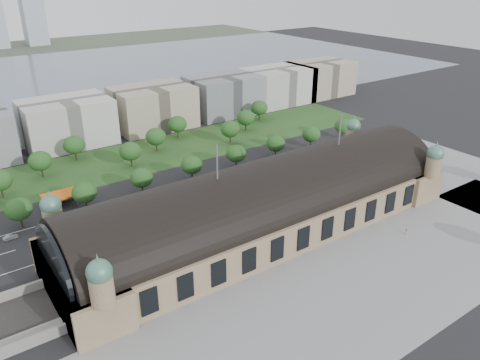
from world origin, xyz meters
TOP-DOWN VIEW (x-y plane):
  - ground at (0.00, 0.00)m, footprint 900.00×900.00m
  - station at (0.00, 0.00)m, footprint 150.00×48.40m
  - plaza_south at (10.00, -44.00)m, footprint 190.00×48.00m
  - plaza_east at (103.00, 0.00)m, footprint 56.00×100.00m
  - road_slab at (-20.00, 38.00)m, footprint 260.00×26.00m
  - grass_belt at (-15.00, 93.00)m, footprint 300.00×45.00m
  - petrol_station at (-53.91, 65.28)m, footprint 14.00×13.00m
  - lake at (0.00, 298.00)m, footprint 700.00×320.00m
  - far_shore at (0.00, 498.00)m, footprint 700.00×120.00m
  - far_tower_right at (45.00, 508.00)m, footprint 24.00×24.00m
  - office_3 at (-30.00, 133.00)m, footprint 45.00×32.00m
  - office_4 at (20.00, 133.00)m, footprint 45.00×32.00m
  - office_5 at (70.00, 133.00)m, footprint 45.00×32.00m
  - office_6 at (115.00, 133.00)m, footprint 45.00×32.00m
  - office_7 at (155.00, 133.00)m, footprint 45.00×32.00m
  - tree_row_2 at (-72.00, 53.00)m, footprint 9.60×9.60m
  - tree_row_3 at (-48.00, 53.00)m, footprint 9.60×9.60m
  - tree_row_4 at (-24.00, 53.00)m, footprint 9.60×9.60m
  - tree_row_5 at (0.00, 53.00)m, footprint 9.60×9.60m
  - tree_row_6 at (24.00, 53.00)m, footprint 9.60×9.60m
  - tree_row_7 at (48.00, 53.00)m, footprint 9.60×9.60m
  - tree_row_8 at (72.00, 53.00)m, footprint 9.60×9.60m
  - tree_row_9 at (96.00, 53.00)m, footprint 9.60×9.60m
  - tree_belt_4 at (-54.00, 95.00)m, footprint 10.40×10.40m
  - tree_belt_5 at (-35.00, 107.00)m, footprint 10.40×10.40m
  - tree_belt_6 at (-16.00, 83.00)m, footprint 10.40×10.40m
  - tree_belt_7 at (3.00, 95.00)m, footprint 10.40×10.40m
  - tree_belt_8 at (22.00, 107.00)m, footprint 10.40×10.40m
  - tree_belt_9 at (41.00, 83.00)m, footprint 10.40×10.40m
  - tree_belt_10 at (60.00, 95.00)m, footprint 10.40×10.40m
  - tree_belt_11 at (79.00, 107.00)m, footprint 10.40×10.40m
  - traffic_car_1 at (-77.31, 46.49)m, footprint 4.99×2.01m
  - traffic_car_3 at (-28.66, 38.85)m, footprint 5.47×2.29m
  - traffic_car_5 at (43.22, 37.16)m, footprint 4.16×1.75m
  - traffic_car_6 at (92.95, 36.61)m, footprint 5.67×3.01m
  - parked_car_0 at (-62.47, 25.00)m, footprint 4.90×3.48m
  - parked_car_1 at (-48.08, 25.00)m, footprint 6.03×4.98m
  - parked_car_2 at (-46.76, 25.00)m, footprint 5.26×4.20m
  - parked_car_3 at (-32.71, 25.00)m, footprint 4.98×4.29m
  - parked_car_4 at (-25.37, 25.00)m, footprint 5.04×4.13m
  - parked_car_5 at (-47.82, 21.00)m, footprint 5.24×4.70m
  - parked_car_6 at (-19.09, 21.00)m, footprint 5.02×4.40m
  - bus_west at (-8.81, 28.91)m, footprint 11.83×3.40m
  - bus_mid at (12.75, 27.26)m, footprint 13.06×3.43m
  - bus_east at (29.91, 27.00)m, footprint 11.16×2.98m
  - pedestrian_0 at (39.37, -31.74)m, footprint 0.97×0.57m

SIDE VIEW (x-z plane):
  - ground at x=0.00m, z-range 0.00..0.00m
  - plaza_south at x=10.00m, z-range -0.06..0.06m
  - plaza_east at x=103.00m, z-range -0.06..0.06m
  - road_slab at x=-20.00m, z-range -0.05..0.05m
  - grass_belt at x=-15.00m, z-range -0.05..0.05m
  - lake at x=0.00m, z-range -0.04..0.04m
  - far_shore at x=0.00m, z-range -0.07..0.07m
  - traffic_car_5 at x=43.22m, z-range 0.00..1.34m
  - parked_car_5 at x=-47.82m, z-range 0.00..1.35m
  - parked_car_6 at x=-19.09m, z-range 0.00..1.39m
  - parked_car_2 at x=-46.76m, z-range 0.00..1.43m
  - traffic_car_6 at x=92.95m, z-range 0.00..1.52m
  - parked_car_1 at x=-48.08m, z-range 0.00..1.53m
  - parked_car_0 at x=-62.47m, z-range 0.00..1.53m
  - traffic_car_3 at x=-28.66m, z-range 0.00..1.58m
  - traffic_car_1 at x=-77.31m, z-range 0.00..1.61m
  - parked_car_4 at x=-25.37m, z-range 0.00..1.62m
  - parked_car_3 at x=-32.71m, z-range 0.00..1.62m
  - pedestrian_0 at x=39.37m, z-range 0.00..1.97m
  - bus_east at x=29.91m, z-range 0.00..3.09m
  - bus_west at x=-8.81m, z-range 0.00..3.26m
  - bus_mid at x=12.75m, z-range 0.00..3.61m
  - petrol_station at x=-53.91m, z-range 0.42..5.47m
  - tree_row_2 at x=-72.00m, z-range 1.67..13.19m
  - tree_row_3 at x=-48.00m, z-range 1.67..13.19m
  - tree_row_4 at x=-24.00m, z-range 1.67..13.19m
  - tree_row_5 at x=0.00m, z-range 1.67..13.19m
  - tree_row_6 at x=24.00m, z-range 1.67..13.19m
  - tree_row_7 at x=48.00m, z-range 1.67..13.19m
  - tree_row_8 at x=72.00m, z-range 1.67..13.19m
  - tree_row_9 at x=96.00m, z-range 1.67..13.19m
  - tree_belt_4 at x=-54.00m, z-range 1.81..14.29m
  - tree_belt_5 at x=-35.00m, z-range 1.81..14.29m
  - tree_belt_6 at x=-16.00m, z-range 1.81..14.29m
  - tree_belt_7 at x=3.00m, z-range 1.81..14.29m
  - tree_belt_8 at x=22.00m, z-range 1.81..14.29m
  - tree_belt_9 at x=41.00m, z-range 1.81..14.29m
  - tree_belt_10 at x=60.00m, z-range 1.81..14.29m
  - tree_belt_11 at x=79.00m, z-range 1.81..14.29m
  - station at x=0.00m, z-range -11.87..32.43m
  - office_3 at x=-30.00m, z-range 0.00..24.00m
  - office_4 at x=20.00m, z-range 0.00..24.00m
  - office_5 at x=70.00m, z-range 0.00..24.00m
  - office_6 at x=115.00m, z-range 0.00..24.00m
  - office_7 at x=155.00m, z-range 0.00..24.00m
  - far_tower_right at x=45.00m, z-range 0.00..75.00m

